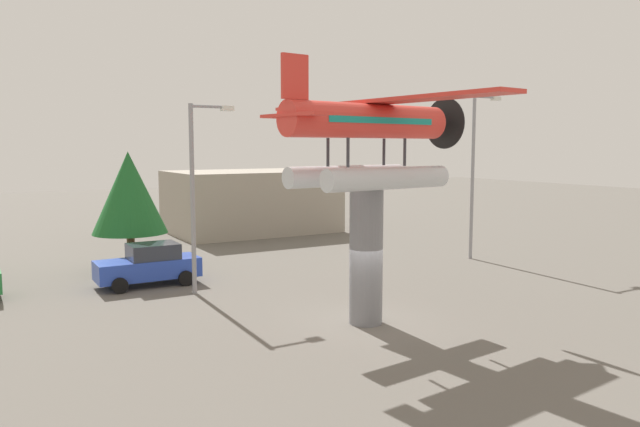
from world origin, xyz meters
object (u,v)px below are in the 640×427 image
car_mid_blue (149,265)px  streetlight_secondary (475,165)px  storefront_building (251,201)px  tree_east (129,193)px  display_pedestal (366,256)px  streetlight_primary (197,184)px  floatplane_monument (370,136)px

car_mid_blue → streetlight_secondary: size_ratio=0.50×
storefront_building → tree_east: 14.15m
car_mid_blue → storefront_building: bearing=-128.9°
display_pedestal → storefront_building: bearing=75.7°
storefront_building → streetlight_primary: bearing=-120.6°
floatplane_monument → streetlight_secondary: bearing=24.5°
streetlight_primary → tree_east: size_ratio=1.34×
floatplane_monument → car_mid_blue: size_ratio=2.49×
car_mid_blue → floatplane_monument: bearing=118.0°
streetlight_primary → storefront_building: bearing=59.4°
storefront_building → streetlight_secondary: bearing=-68.6°
display_pedestal → streetlight_primary: (-3.36, 6.81, 2.12)m
display_pedestal → streetlight_secondary: (11.54, 6.86, 2.62)m
storefront_building → tree_east: tree_east is taller
floatplane_monument → streetlight_primary: floatplane_monument is taller
floatplane_monument → tree_east: (-4.84, 12.45, -2.48)m
display_pedestal → car_mid_blue: display_pedestal is taller
floatplane_monument → tree_east: floatplane_monument is taller
display_pedestal → floatplane_monument: size_ratio=0.43×
streetlight_secondary → tree_east: 17.23m
streetlight_secondary → storefront_building: 16.49m
streetlight_primary → streetlight_secondary: bearing=0.2°
streetlight_primary → streetlight_secondary: streetlight_secondary is taller
display_pedestal → car_mid_blue: bearing=117.3°
car_mid_blue → streetlight_secondary: bearing=171.9°
storefront_building → car_mid_blue: bearing=-128.9°
streetlight_secondary → storefront_building: (-5.92, 15.14, -2.79)m
floatplane_monument → car_mid_blue: 11.64m
streetlight_secondary → tree_east: (-16.25, 5.60, -1.18)m
car_mid_blue → storefront_building: storefront_building is taller
floatplane_monument → car_mid_blue: floatplane_monument is taller
storefront_building → floatplane_monument: bearing=-104.0°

